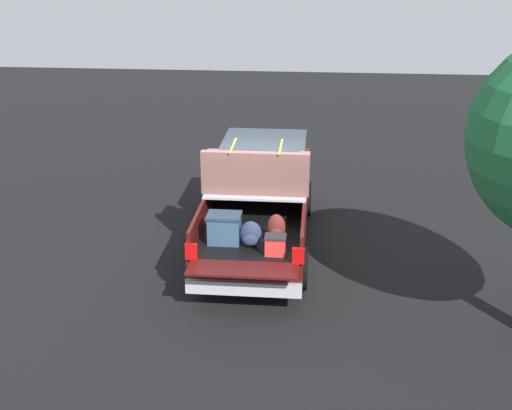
{
  "coord_description": "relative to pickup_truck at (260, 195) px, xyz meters",
  "views": [
    {
      "loc": [
        -12.44,
        -1.12,
        5.75
      ],
      "look_at": [
        -0.6,
        0.0,
        1.1
      ],
      "focal_mm": 46.94,
      "sensor_mm": 36.0,
      "label": 1
    }
  ],
  "objects": [
    {
      "name": "pickup_truck",
      "position": [
        0.0,
        0.0,
        0.0
      ],
      "size": [
        6.05,
        2.06,
        2.23
      ],
      "color": "#470F0F",
      "rests_on": "ground_plane"
    },
    {
      "name": "ground_plane",
      "position": [
        -0.34,
        -0.0,
        -0.95
      ],
      "size": [
        40.0,
        40.0,
        0.0
      ],
      "primitive_type": "plane",
      "color": "black"
    }
  ]
}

